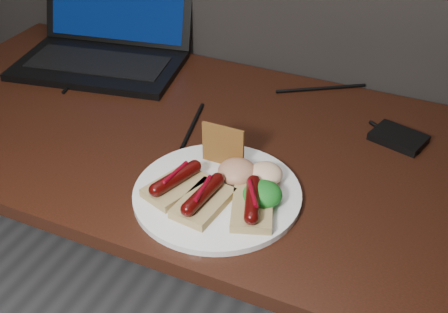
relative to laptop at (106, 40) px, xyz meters
name	(u,v)px	position (x,y,z in m)	size (l,w,h in m)	color
desk	(193,167)	(0.37, -0.23, -0.14)	(1.40, 0.70, 0.75)	#34170D
laptop	(106,40)	(0.00, 0.00, 0.00)	(0.47, 0.40, 0.25)	black
hard_drive	(399,138)	(0.77, -0.08, -0.05)	(0.11, 0.08, 0.02)	black
desk_cables	(233,101)	(0.40, -0.07, -0.05)	(0.86, 0.43, 0.01)	black
plate	(217,194)	(0.51, -0.40, -0.05)	(0.31, 0.31, 0.01)	white
bread_sausage_left	(176,183)	(0.44, -0.43, -0.03)	(0.10, 0.13, 0.04)	tan
bread_sausage_center	(203,199)	(0.50, -0.45, -0.03)	(0.08, 0.12, 0.04)	tan
bread_sausage_right	(252,204)	(0.59, -0.43, -0.03)	(0.10, 0.13, 0.04)	tan
crispbread	(223,145)	(0.48, -0.32, 0.00)	(0.09, 0.01, 0.09)	olive
salad_greens	(263,194)	(0.59, -0.40, -0.02)	(0.07, 0.07, 0.04)	#125E15
salsa_mound	(237,171)	(0.53, -0.35, -0.02)	(0.07, 0.07, 0.04)	maroon
coleslaw_mound	(265,174)	(0.58, -0.34, -0.03)	(0.06, 0.06, 0.04)	white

